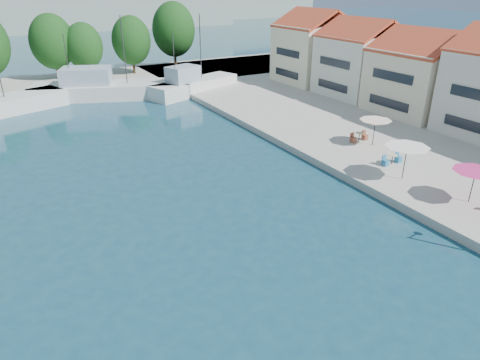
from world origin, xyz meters
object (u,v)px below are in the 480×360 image
trawler_03 (108,89)px  trawler_04 (193,86)px  umbrella_pink (475,175)px  umbrella_white (407,150)px  umbrella_cream (375,123)px

trawler_03 → trawler_04: 10.71m
umbrella_pink → umbrella_white: umbrella_white is taller
trawler_03 → umbrella_pink: (12.67, -41.17, 1.41)m
trawler_04 → umbrella_pink: size_ratio=4.72×
umbrella_pink → umbrella_white: (-0.93, 4.55, 0.32)m
trawler_03 → trawler_04: size_ratio=1.49×
umbrella_pink → trawler_04: bearing=93.9°
umbrella_pink → umbrella_white: 4.66m
umbrella_cream → umbrella_pink: bearing=-102.4°
umbrella_white → trawler_04: bearing=92.8°
umbrella_pink → umbrella_cream: size_ratio=1.05×
umbrella_white → umbrella_cream: 6.95m
umbrella_cream → trawler_04: bearing=100.3°
umbrella_pink → umbrella_white: bearing=101.6°
trawler_04 → umbrella_white: (1.62, -33.08, 1.72)m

